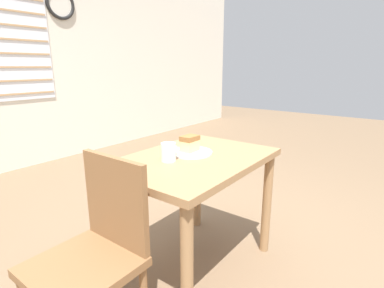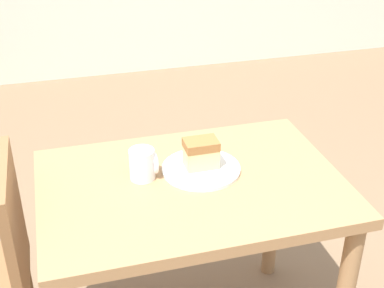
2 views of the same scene
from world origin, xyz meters
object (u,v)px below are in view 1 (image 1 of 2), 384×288
dining_table_near (194,176)px  cake_slice (190,143)px  chair_near_window (95,250)px  plate (191,152)px  coffee_mug (169,152)px

dining_table_near → cake_slice: 0.20m
chair_near_window → cake_slice: bearing=93.7°
dining_table_near → plate: 0.15m
plate → chair_near_window: bearing=-177.1°
chair_near_window → coffee_mug: chair_near_window is taller
chair_near_window → coffee_mug: 0.63m
dining_table_near → coffee_mug: coffee_mug is taller
dining_table_near → cake_slice: cake_slice is taller
dining_table_near → coffee_mug: (-0.14, 0.07, 0.17)m
dining_table_near → chair_near_window: chair_near_window is taller
coffee_mug → cake_slice: bearing=1.1°
plate → cake_slice: (0.00, 0.01, 0.05)m
plate → coffee_mug: bearing=178.0°
chair_near_window → coffee_mug: size_ratio=8.44×
cake_slice → plate: bearing=-101.7°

